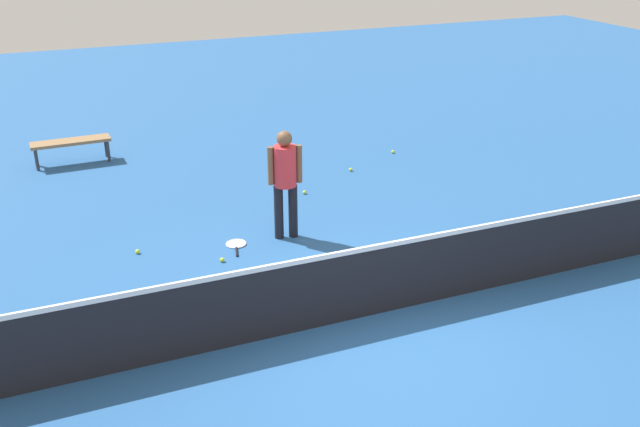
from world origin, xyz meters
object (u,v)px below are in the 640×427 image
tennis_ball_midcourt (138,252)px  tennis_ball_by_net (351,170)px  player_near_side (285,176)px  tennis_ball_baseline (393,152)px  courtside_bench (71,143)px  tennis_ball_stray_right (305,192)px  tennis_racket_near_player (236,244)px  tennis_ball_near_player (511,229)px  tennis_ball_stray_left (222,260)px

tennis_ball_midcourt → tennis_ball_by_net: bearing=-155.5°
player_near_side → tennis_ball_by_net: size_ratio=25.76×
tennis_ball_baseline → courtside_bench: 6.43m
tennis_ball_stray_right → tennis_racket_near_player: bearing=41.8°
player_near_side → tennis_ball_midcourt: 2.44m
tennis_ball_by_net → tennis_ball_stray_right: (1.25, 0.75, 0.00)m
tennis_ball_stray_right → tennis_ball_baseline: bearing=-151.0°
tennis_ball_by_net → tennis_ball_baseline: same height
tennis_ball_near_player → tennis_ball_baseline: bearing=-91.1°
tennis_ball_near_player → tennis_ball_by_net: (1.17, -3.45, 0.00)m
tennis_ball_midcourt → tennis_ball_stray_left: (-1.08, 0.73, 0.00)m
tennis_ball_midcourt → tennis_ball_stray_left: size_ratio=1.00×
player_near_side → tennis_ball_stray_right: size_ratio=25.76×
tennis_ball_by_net → tennis_ball_baseline: (-1.25, -0.63, 0.00)m
tennis_ball_stray_left → tennis_ball_stray_right: (-2.04, -1.97, 0.00)m
tennis_racket_near_player → tennis_ball_stray_right: (-1.70, -1.53, 0.02)m
player_near_side → tennis_racket_near_player: player_near_side is taller
player_near_side → tennis_ball_stray_right: 2.03m
tennis_racket_near_player → tennis_ball_stray_right: size_ratio=9.19×
player_near_side → tennis_ball_stray_left: bearing=20.9°
tennis_ball_baseline → tennis_ball_by_net: bearing=26.9°
tennis_ball_near_player → tennis_ball_midcourt: 5.73m
tennis_ball_near_player → courtside_bench: size_ratio=0.04×
player_near_side → courtside_bench: (2.74, -4.80, -0.59)m
tennis_racket_near_player → player_near_side: bearing=179.0°
tennis_ball_by_net → tennis_ball_midcourt: 4.80m
tennis_ball_midcourt → tennis_ball_baseline: 6.21m
tennis_racket_near_player → tennis_ball_stray_left: (0.34, 0.45, 0.02)m
player_near_side → tennis_ball_midcourt: bearing=-7.6°
courtside_bench → tennis_ball_by_net: bearing=152.9°
tennis_ball_midcourt → tennis_ball_stray_right: (-3.12, -1.24, 0.00)m
tennis_ball_by_net → courtside_bench: bearing=-27.1°
tennis_ball_near_player → tennis_ball_baseline: (-0.08, -4.08, 0.00)m
tennis_ball_by_net → tennis_ball_near_player: bearing=108.8°
player_near_side → tennis_racket_near_player: size_ratio=2.80×
tennis_racket_near_player → tennis_ball_by_net: 3.73m
tennis_ball_stray_right → player_near_side: bearing=59.6°
tennis_ball_near_player → courtside_bench: courtside_bench is taller
player_near_side → tennis_ball_midcourt: size_ratio=25.76×
tennis_ball_near_player → tennis_ball_by_net: bearing=-71.2°
tennis_ball_midcourt → tennis_racket_near_player: bearing=168.7°
tennis_ball_by_net → courtside_bench: (4.89, -2.51, 0.38)m
player_near_side → tennis_ball_baseline: player_near_side is taller
tennis_ball_midcourt → tennis_ball_stray_right: bearing=-158.3°
tennis_ball_near_player → tennis_ball_baseline: 4.08m
tennis_ball_near_player → tennis_ball_stray_right: bearing=-48.0°
tennis_ball_by_net → tennis_ball_stray_right: same height
tennis_ball_midcourt → courtside_bench: size_ratio=0.04×
tennis_ball_stray_left → tennis_ball_near_player: bearing=170.8°
tennis_ball_near_player → courtside_bench: (6.06, -5.95, 0.38)m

